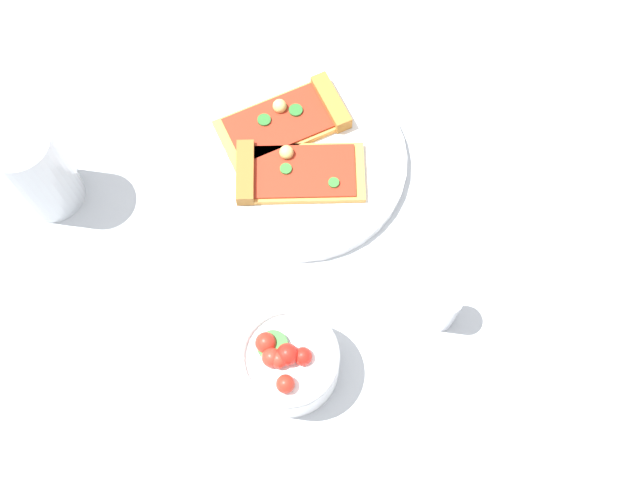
{
  "coord_description": "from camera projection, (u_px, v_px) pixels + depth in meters",
  "views": [
    {
      "loc": [
        -0.04,
        0.38,
        0.83
      ],
      "look_at": [
        -0.04,
        0.06,
        0.03
      ],
      "focal_mm": 43.99,
      "sensor_mm": 36.0,
      "label": 1
    }
  ],
  "objects": [
    {
      "name": "soda_glass",
      "position": [
        38.0,
        172.0,
        0.86
      ],
      "size": [
        0.07,
        0.07,
        0.13
      ],
      "color": "silver",
      "rests_on": "ground_plane"
    },
    {
      "name": "pizza_slice_near",
      "position": [
        293.0,
        119.0,
        0.93
      ],
      "size": [
        0.16,
        0.13,
        0.02
      ],
      "color": "gold",
      "rests_on": "plate"
    },
    {
      "name": "salad_bowl",
      "position": [
        289.0,
        362.0,
        0.81
      ],
      "size": [
        0.1,
        0.1,
        0.08
      ],
      "color": "white",
      "rests_on": "ground_plane"
    },
    {
      "name": "pizza_slice_far",
      "position": [
        290.0,
        172.0,
        0.9
      ],
      "size": [
        0.15,
        0.08,
        0.02
      ],
      "color": "gold",
      "rests_on": "plate"
    },
    {
      "name": "paper_napkin",
      "position": [
        524.0,
        219.0,
        0.9
      ],
      "size": [
        0.16,
        0.13,
        0.0
      ],
      "primitive_type": "cube",
      "rotation": [
        0.0,
        0.0,
        0.11
      ],
      "color": "white",
      "rests_on": "ground_plane"
    },
    {
      "name": "ground_plane",
      "position": [
        281.0,
        201.0,
        0.91
      ],
      "size": [
        2.4,
        2.4,
        0.0
      ],
      "primitive_type": "plane",
      "color": "silver",
      "rests_on": "ground"
    },
    {
      "name": "pepper_shaker",
      "position": [
        444.0,
        306.0,
        0.83
      ],
      "size": [
        0.03,
        0.03,
        0.08
      ],
      "color": "silver",
      "rests_on": "ground_plane"
    },
    {
      "name": "plate",
      "position": [
        301.0,
        161.0,
        0.93
      ],
      "size": [
        0.25,
        0.25,
        0.01
      ],
      "primitive_type": "cylinder",
      "color": "white",
      "rests_on": "ground_plane"
    }
  ]
}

